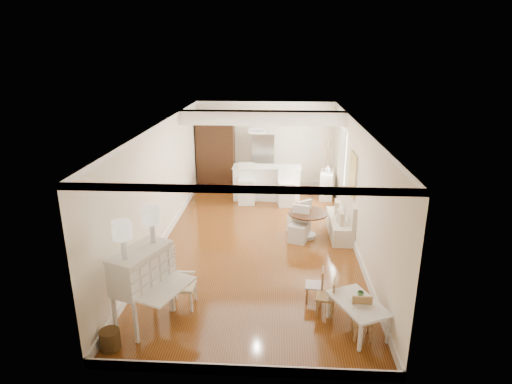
# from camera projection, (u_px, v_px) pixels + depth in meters

# --- Properties ---
(room) EXTENTS (9.00, 9.04, 2.82)m
(room) POSITION_uv_depth(u_px,v_px,m) (261.00, 157.00, 9.94)
(room) COLOR brown
(room) RESTS_ON ground
(secretary_bureau) EXTENTS (1.38, 1.39, 1.34)m
(secretary_bureau) POSITION_uv_depth(u_px,v_px,m) (143.00, 287.00, 6.97)
(secretary_bureau) COLOR white
(secretary_bureau) RESTS_ON ground
(gustavian_armchair) EXTENTS (0.48, 0.48, 0.83)m
(gustavian_armchair) POSITION_uv_depth(u_px,v_px,m) (182.00, 285.00, 7.53)
(gustavian_armchair) COLOR white
(gustavian_armchair) RESTS_ON ground
(wicker_basket) EXTENTS (0.33, 0.33, 0.31)m
(wicker_basket) POSITION_uv_depth(u_px,v_px,m) (110.00, 339.00, 6.51)
(wicker_basket) COLOR #4F3518
(wicker_basket) RESTS_ON ground
(kids_table) EXTENTS (0.98, 1.19, 0.51)m
(kids_table) POSITION_uv_depth(u_px,v_px,m) (357.00, 316.00, 6.91)
(kids_table) COLOR white
(kids_table) RESTS_ON ground
(kids_chair_a) EXTENTS (0.37, 0.37, 0.66)m
(kids_chair_a) POSITION_uv_depth(u_px,v_px,m) (325.00, 296.00, 7.33)
(kids_chair_a) COLOR #A37D4A
(kids_chair_a) RESTS_ON ground
(kids_chair_b) EXTENTS (0.36, 0.36, 0.66)m
(kids_chair_b) POSITION_uv_depth(u_px,v_px,m) (315.00, 285.00, 7.69)
(kids_chair_b) COLOR #9D6F47
(kids_chair_b) RESTS_ON ground
(kids_chair_c) EXTENTS (0.32, 0.32, 0.66)m
(kids_chair_c) POSITION_uv_depth(u_px,v_px,m) (363.00, 319.00, 6.71)
(kids_chair_c) COLOR tan
(kids_chair_c) RESTS_ON ground
(banquette) EXTENTS (0.52, 1.60, 0.98)m
(banquette) POSITION_uv_depth(u_px,v_px,m) (340.00, 216.00, 10.47)
(banquette) COLOR silver
(banquette) RESTS_ON ground
(dining_table) EXTENTS (1.13, 1.13, 0.65)m
(dining_table) POSITION_uv_depth(u_px,v_px,m) (307.00, 225.00, 10.36)
(dining_table) COLOR #472717
(dining_table) RESTS_ON ground
(slip_chair_near) EXTENTS (0.52, 0.53, 0.85)m
(slip_chair_near) POSITION_uv_depth(u_px,v_px,m) (299.00, 225.00, 10.11)
(slip_chair_near) COLOR white
(slip_chair_near) RESTS_ON ground
(slip_chair_far) EXTENTS (0.60, 0.60, 0.88)m
(slip_chair_far) POSITION_uv_depth(u_px,v_px,m) (299.00, 215.00, 10.64)
(slip_chair_far) COLOR white
(slip_chair_far) RESTS_ON ground
(breakfast_counter) EXTENTS (2.05, 0.65, 1.03)m
(breakfast_counter) POSITION_uv_depth(u_px,v_px,m) (267.00, 183.00, 13.03)
(breakfast_counter) COLOR white
(breakfast_counter) RESTS_ON ground
(bar_stool_left) EXTENTS (0.50, 0.50, 1.20)m
(bar_stool_left) POSITION_uv_depth(u_px,v_px,m) (247.00, 184.00, 12.59)
(bar_stool_left) COLOR white
(bar_stool_left) RESTS_ON ground
(bar_stool_right) EXTENTS (0.51, 0.51, 1.13)m
(bar_stool_right) POSITION_uv_depth(u_px,v_px,m) (286.00, 187.00, 12.43)
(bar_stool_right) COLOR white
(bar_stool_right) RESTS_ON ground
(pantry_cabinet) EXTENTS (1.20, 0.60, 2.30)m
(pantry_cabinet) POSITION_uv_depth(u_px,v_px,m) (216.00, 154.00, 13.94)
(pantry_cabinet) COLOR #381E11
(pantry_cabinet) RESTS_ON ground
(fridge) EXTENTS (0.75, 0.65, 1.80)m
(fridge) POSITION_uv_depth(u_px,v_px,m) (274.00, 162.00, 13.89)
(fridge) COLOR silver
(fridge) RESTS_ON ground
(sideboard) EXTENTS (0.50, 0.92, 0.83)m
(sideboard) POSITION_uv_depth(u_px,v_px,m) (327.00, 185.00, 13.17)
(sideboard) COLOR beige
(sideboard) RESTS_ON ground
(pencil_cup) EXTENTS (0.11, 0.11, 0.08)m
(pencil_cup) POSITION_uv_depth(u_px,v_px,m) (361.00, 294.00, 6.99)
(pencil_cup) COLOR #588E52
(pencil_cup) RESTS_ON kids_table
(branch_vase) EXTENTS (0.23, 0.23, 0.19)m
(branch_vase) POSITION_uv_depth(u_px,v_px,m) (328.00, 169.00, 13.00)
(branch_vase) COLOR white
(branch_vase) RESTS_ON sideboard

